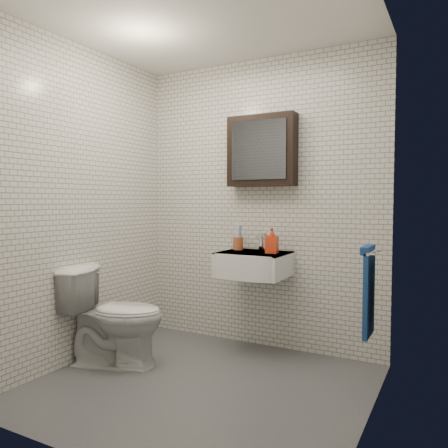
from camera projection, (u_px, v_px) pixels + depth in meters
The scene contains 9 objects.
ground at pixel (200, 385), 3.00m from camera, with size 2.20×2.00×0.01m, color #4B4D52.
room_shell at pixel (200, 172), 2.92m from camera, with size 2.22×2.02×2.51m.
washbasin at pixel (252, 264), 3.58m from camera, with size 0.55×0.50×0.20m.
faucet at pixel (261, 242), 3.75m from camera, with size 0.06×0.20×0.15m.
mirror_cabinet at pixel (262, 151), 3.70m from camera, with size 0.60×0.15×0.60m.
towel_rail at pixel (369, 287), 2.78m from camera, with size 0.09×0.30×0.58m.
toothbrush_cup at pixel (238, 243), 3.79m from camera, with size 0.09×0.09×0.24m.
soap_bottle at pixel (272, 241), 3.53m from camera, with size 0.09×0.09×0.20m, color orange.
toilet at pixel (114, 315), 3.39m from camera, with size 0.43×0.76×0.77m, color white.
Camera 1 is at (1.53, -2.51, 1.27)m, focal length 35.00 mm.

